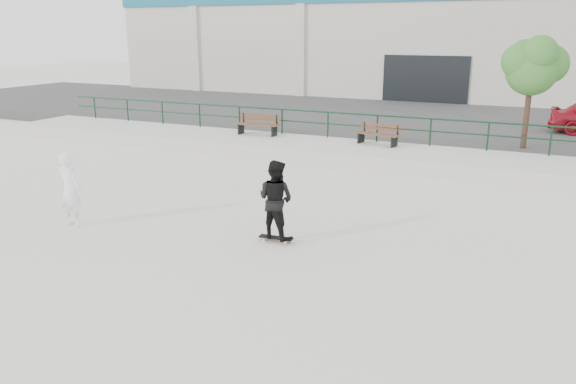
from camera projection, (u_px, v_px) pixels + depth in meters
The scene contains 11 objects.
ground at pixel (194, 243), 12.53m from camera, with size 120.00×120.00×0.00m, color beige.
ledge at pixel (340, 152), 20.73m from camera, with size 30.00×3.00×0.50m, color beige.
parking_strip at pixel (398, 120), 28.13m from camera, with size 60.00×14.00×0.50m, color #383838.
railing at pixel (352, 120), 21.58m from camera, with size 28.00×0.06×1.03m.
commercial_building at pixel (452, 31), 39.11m from camera, with size 44.20×16.33×8.00m.
bench_left at pixel (258, 125), 22.70m from camera, with size 1.81×0.62×0.82m.
bench_right at pixel (378, 135), 20.71m from camera, with size 1.72×0.81×0.76m.
tree at pixel (533, 64), 19.41m from camera, with size 2.21×1.97×3.94m.
skateboard at pixel (276, 238), 12.61m from camera, with size 0.79×0.26×0.09m.
standing_skater at pixel (276, 199), 12.36m from camera, with size 0.86×0.67×1.77m, color black.
seated_skater at pixel (70, 189), 13.41m from camera, with size 0.67×0.44×1.83m, color white.
Camera 1 is at (6.87, -9.73, 4.55)m, focal length 35.00 mm.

